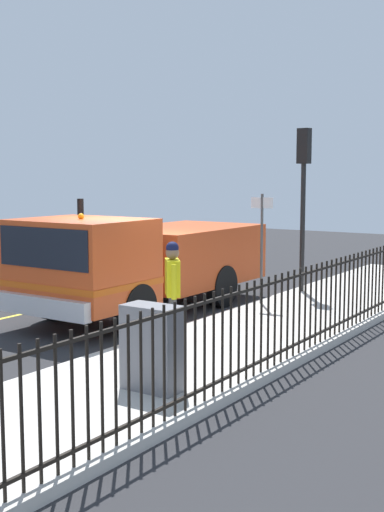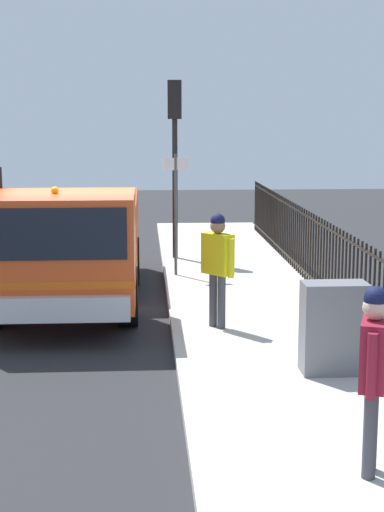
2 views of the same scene
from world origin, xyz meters
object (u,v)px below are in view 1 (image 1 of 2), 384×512
(traffic_light_near, at_px, (303,176))
(street_sign, at_px, (262,236))
(utility_cabinet, at_px, (153,348))
(work_truck, at_px, (136,258))
(traffic_cone, at_px, (70,292))
(worker_standing, at_px, (172,281))

(traffic_light_near, bearing_deg, street_sign, 94.41)
(street_sign, bearing_deg, utility_cabinet, -74.85)
(work_truck, xyz_separation_m, traffic_cone, (-1.81, -0.15, -0.89))
(worker_standing, distance_m, street_sign, 4.14)
(utility_cabinet, bearing_deg, worker_standing, 119.28)
(traffic_light_near, distance_m, traffic_cone, 6.24)
(street_sign, bearing_deg, work_truck, -135.01)
(work_truck, xyz_separation_m, traffic_light_near, (2.06, 3.98, 1.74))
(traffic_light_near, relative_size, traffic_cone, 5.85)
(work_truck, relative_size, traffic_light_near, 1.64)
(work_truck, distance_m, traffic_cone, 2.03)
(traffic_cone, xyz_separation_m, street_sign, (3.80, 2.13, 1.32))
(utility_cabinet, relative_size, traffic_cone, 1.69)
(work_truck, relative_size, worker_standing, 3.73)
(worker_standing, xyz_separation_m, utility_cabinet, (1.25, -2.23, -0.50))
(work_truck, height_order, street_sign, street_sign)
(street_sign, bearing_deg, worker_standing, -83.57)
(work_truck, bearing_deg, street_sign, -134.83)
(worker_standing, height_order, utility_cabinet, worker_standing)
(traffic_cone, bearing_deg, utility_cabinet, -37.22)
(traffic_light_near, relative_size, utility_cabinet, 3.46)
(traffic_light_near, xyz_separation_m, traffic_cone, (-3.87, -4.13, -2.63))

